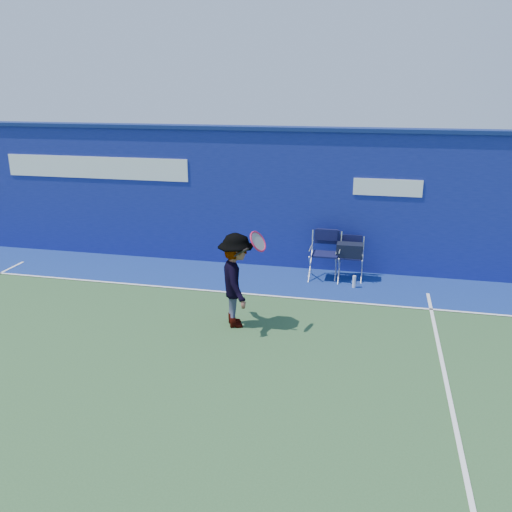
% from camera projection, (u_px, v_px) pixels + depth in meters
% --- Properties ---
extents(ground, '(80.00, 80.00, 0.00)m').
position_uv_depth(ground, '(126.00, 368.00, 7.87)').
color(ground, '#2F532C').
rests_on(ground, ground).
extents(stadium_wall, '(24.00, 0.50, 3.08)m').
position_uv_depth(stadium_wall, '(223.00, 195.00, 12.23)').
color(stadium_wall, navy).
rests_on(stadium_wall, ground).
extents(out_of_bounds_strip, '(24.00, 1.80, 0.01)m').
position_uv_depth(out_of_bounds_strip, '(210.00, 275.00, 11.68)').
color(out_of_bounds_strip, navy).
rests_on(out_of_bounds_strip, ground).
extents(court_lines, '(24.00, 12.00, 0.01)m').
position_uv_depth(court_lines, '(143.00, 349.00, 8.42)').
color(court_lines, white).
rests_on(court_lines, out_of_bounds_strip).
extents(directors_chair_left, '(0.61, 0.56, 1.03)m').
position_uv_depth(directors_chair_left, '(325.00, 264.00, 11.37)').
color(directors_chair_left, silver).
rests_on(directors_chair_left, ground).
extents(directors_chair_right, '(0.54, 0.48, 0.90)m').
position_uv_depth(directors_chair_right, '(349.00, 262.00, 11.36)').
color(directors_chair_right, silver).
rests_on(directors_chair_right, ground).
extents(water_bottle, '(0.07, 0.07, 0.26)m').
position_uv_depth(water_bottle, '(354.00, 282.00, 10.93)').
color(water_bottle, silver).
rests_on(water_bottle, ground).
extents(tennis_player, '(1.04, 1.20, 1.71)m').
position_uv_depth(tennis_player, '(236.00, 280.00, 9.04)').
color(tennis_player, '#EA4738').
rests_on(tennis_player, ground).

